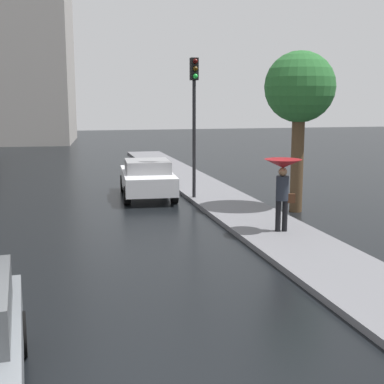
{
  "coord_description": "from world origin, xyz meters",
  "views": [
    {
      "loc": [
        -0.38,
        -5.3,
        3.52
      ],
      "look_at": [
        2.39,
        5.68,
        1.55
      ],
      "focal_mm": 48.94,
      "sensor_mm": 36.0,
      "label": 1
    }
  ],
  "objects_px": {
    "car_white_mid_road": "(147,178)",
    "traffic_light": "(194,103)",
    "street_tree_mid": "(300,90)",
    "pedestrian_with_umbrella_near": "(283,175)"
  },
  "relations": [
    {
      "from": "pedestrian_with_umbrella_near",
      "to": "traffic_light",
      "type": "xyz_separation_m",
      "value": [
        -1.0,
        5.34,
        1.82
      ]
    },
    {
      "from": "pedestrian_with_umbrella_near",
      "to": "traffic_light",
      "type": "relative_size",
      "value": 0.39
    },
    {
      "from": "traffic_light",
      "to": "street_tree_mid",
      "type": "distance_m",
      "value": 3.74
    },
    {
      "from": "traffic_light",
      "to": "street_tree_mid",
      "type": "relative_size",
      "value": 0.96
    },
    {
      "from": "pedestrian_with_umbrella_near",
      "to": "street_tree_mid",
      "type": "bearing_deg",
      "value": -112.01
    },
    {
      "from": "car_white_mid_road",
      "to": "traffic_light",
      "type": "distance_m",
      "value": 3.32
    },
    {
      "from": "car_white_mid_road",
      "to": "traffic_light",
      "type": "bearing_deg",
      "value": -34.02
    },
    {
      "from": "pedestrian_with_umbrella_near",
      "to": "traffic_light",
      "type": "distance_m",
      "value": 5.73
    },
    {
      "from": "car_white_mid_road",
      "to": "street_tree_mid",
      "type": "relative_size",
      "value": 0.85
    },
    {
      "from": "car_white_mid_road",
      "to": "traffic_light",
      "type": "xyz_separation_m",
      "value": [
        1.49,
        -1.17,
        2.73
      ]
    }
  ]
}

